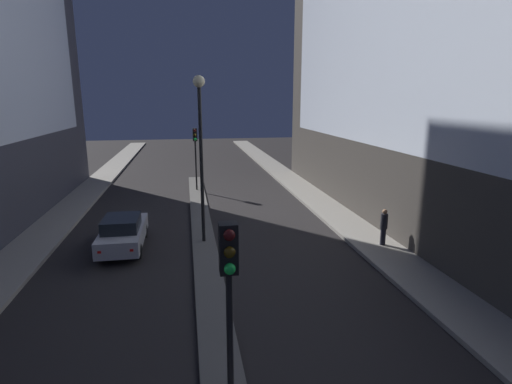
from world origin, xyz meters
TOP-DOWN VIEW (x-y plane):
  - median_strip at (0.00, 16.22)m, footprint 1.08×30.44m
  - traffic_light_near at (0.00, 4.21)m, footprint 0.32×0.42m
  - traffic_light_mid at (0.00, 26.55)m, footprint 0.32×0.42m
  - street_lamp at (0.00, 15.66)m, footprint 0.52×0.52m
  - car_left_lane at (-3.59, 15.62)m, footprint 1.77×4.37m
  - pedestrian_on_right_sidewalk at (7.97, 13.69)m, footprint 0.32×0.32m

SIDE VIEW (x-z plane):
  - median_strip at x=0.00m, z-range 0.00..0.15m
  - car_left_lane at x=-3.59m, z-range 0.01..1.57m
  - pedestrian_on_right_sidewalk at x=7.97m, z-range 0.23..1.89m
  - traffic_light_near at x=0.00m, z-range 1.19..5.64m
  - traffic_light_mid at x=0.00m, z-range 1.19..5.64m
  - street_lamp at x=0.00m, z-range 1.57..9.04m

